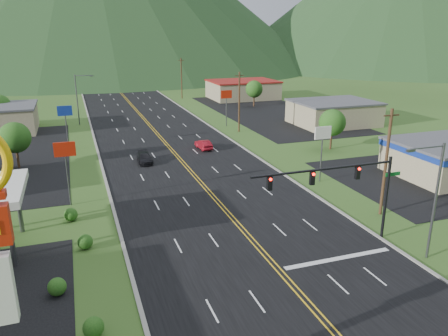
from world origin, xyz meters
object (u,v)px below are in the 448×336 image
object	(u,v)px
traffic_signal	(346,182)
car_red_far	(204,145)
streetlight_east	(433,194)
car_dark_mid	(145,158)
streetlight_west	(79,96)

from	to	relation	value
traffic_signal	car_red_far	size ratio (longest dim) A/B	3.26
streetlight_east	car_dark_mid	bearing A→B (deg)	116.40
streetlight_west	car_dark_mid	world-z (taller)	streetlight_west
streetlight_west	car_dark_mid	xyz separation A→B (m)	(6.99, -28.04, -4.56)
streetlight_east	car_dark_mid	distance (m)	35.97
streetlight_east	car_red_far	size ratio (longest dim) A/B	2.24
car_dark_mid	car_red_far	xyz separation A→B (m)	(9.21, 4.03, 0.04)
streetlight_west	traffic_signal	bearing A→B (deg)	-72.03
traffic_signal	car_dark_mid	xyz separation A→B (m)	(-11.17, 27.96, -4.71)
streetlight_east	streetlight_west	distance (m)	64.21
car_dark_mid	car_red_far	world-z (taller)	car_red_far
car_dark_mid	traffic_signal	bearing A→B (deg)	-66.63
streetlight_east	streetlight_west	xyz separation A→B (m)	(-22.86, 60.00, 0.00)
car_dark_mid	car_red_far	bearing A→B (deg)	25.24
streetlight_east	car_dark_mid	world-z (taller)	streetlight_east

